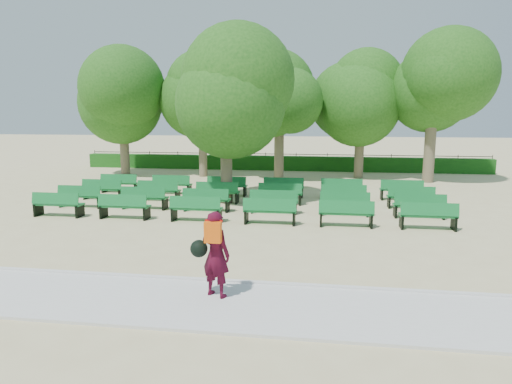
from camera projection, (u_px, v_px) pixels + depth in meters
ground at (242, 218)px, 15.90m from camera, size 120.00×120.00×0.00m
paving at (172, 302)px, 8.68m from camera, size 30.00×2.20×0.06m
curb at (190, 280)px, 9.80m from camera, size 30.00×0.12×0.10m
hedge at (280, 163)px, 29.47m from camera, size 26.00×0.70×0.90m
fence at (281, 169)px, 29.94m from camera, size 26.00×0.10×1.02m
tree_line at (273, 178)px, 25.65m from camera, size 21.80×6.80×7.04m
bench_array at (245, 205)px, 17.67m from camera, size 1.77×0.68×1.09m
tree_among at (226, 96)px, 17.96m from camera, size 4.34×4.34×6.24m
person at (214, 253)px, 8.77m from camera, size 0.85×0.62×1.69m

